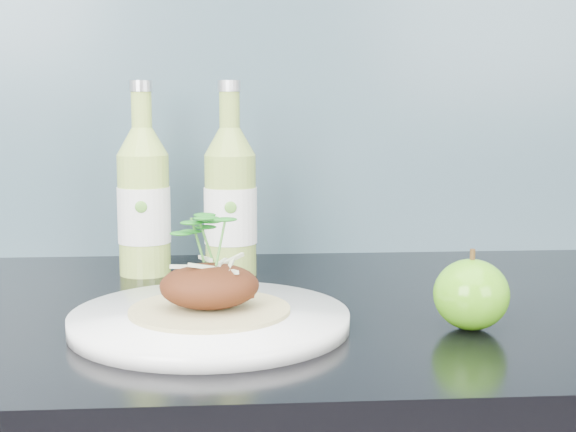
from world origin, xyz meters
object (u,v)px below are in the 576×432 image
object	(u,v)px
dinner_plate	(210,320)
cider_bottle_left	(144,202)
green_apple	(471,294)
cider_bottle_right	(230,202)

from	to	relation	value
dinner_plate	cider_bottle_left	xyz separation A→B (m)	(-0.09, 0.25, 0.08)
dinner_plate	green_apple	bearing A→B (deg)	-5.06
green_apple	cider_bottle_right	bearing A→B (deg)	130.89
dinner_plate	cider_bottle_left	size ratio (longest dim) A/B	1.11
dinner_plate	cider_bottle_right	size ratio (longest dim) A/B	1.11
dinner_plate	cider_bottle_left	world-z (taller)	cider_bottle_left
cider_bottle_right	cider_bottle_left	bearing A→B (deg)	-168.33
green_apple	cider_bottle_left	xyz separation A→B (m)	(-0.34, 0.28, 0.06)
dinner_plate	green_apple	size ratio (longest dim) A/B	3.44
dinner_plate	green_apple	xyz separation A→B (m)	(0.25, -0.02, 0.03)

